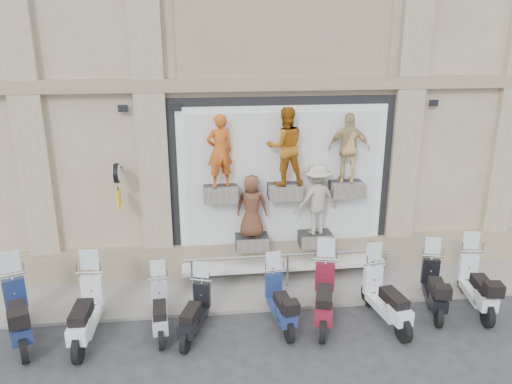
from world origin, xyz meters
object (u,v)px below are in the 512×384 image
Objects in this scene: scooter_c at (159,302)px; scooter_f at (325,287)px; scooter_i at (478,276)px; scooter_b at (85,302)px; scooter_e at (280,294)px; scooter_h at (435,280)px; clock_sign_bracket at (117,179)px; scooter_a at (16,304)px; scooter_d at (194,304)px; guard_rail at (287,271)px; scooter_g at (387,289)px.

scooter_c is 3.48m from scooter_f.
scooter_i is (3.54, 0.10, -0.03)m from scooter_f.
scooter_b reaches higher than scooter_f.
scooter_h reaches higher than scooter_e.
clock_sign_bracket is 2.87m from scooter_b.
scooter_f is at bearing -7.09° from scooter_e.
scooter_f is (4.94, 0.04, -0.01)m from scooter_b.
scooter_a is 3.53m from scooter_d.
scooter_d reaches higher than scooter_c.
scooter_g reaches higher than guard_rail.
scooter_b is 1.05× the size of scooter_g.
clock_sign_bracket is 3.32m from scooter_a.
scooter_h is (3.09, -1.35, 0.29)m from guard_rail.
scooter_g is at bearing -7.19° from scooter_c.
guard_rail is 2.57× the size of scooter_g.
scooter_a is at bearing 178.00° from scooter_b.
scooter_b is at bearing 174.07° from scooter_e.
scooter_a reaches higher than scooter_d.
scooter_c is at bearing 167.86° from scooter_g.
scooter_a reaches higher than scooter_f.
scooter_a is 5.32m from scooter_e.
clock_sign_bracket is 4.50m from scooter_e.
scooter_g is at bearing 0.76° from scooter_b.
scooter_d is at bearing -52.13° from clock_sign_bracket.
clock_sign_bracket is at bearing -178.95° from scooter_h.
scooter_f is (0.51, -1.53, 0.37)m from guard_rail.
scooter_b is 4.94m from scooter_f.
scooter_a is 1.05× the size of scooter_i.
scooter_c is 0.99× the size of scooter_d.
scooter_h is (2.57, 0.17, -0.08)m from scooter_f.
scooter_c is at bearing -177.25° from scooter_d.
scooter_a reaches higher than scooter_h.
scooter_b reaches higher than scooter_h.
scooter_d is 0.87× the size of scooter_g.
clock_sign_bracket is 0.49× the size of scooter_f.
scooter_e is (5.32, -0.05, -0.13)m from scooter_a.
scooter_i is at bearing -19.31° from guard_rail.
scooter_d is at bearing -24.41° from scooter_a.
scooter_a is 1.02× the size of scooter_f.
guard_rail is 1.65m from scooter_f.
scooter_h is 0.94× the size of scooter_i.
scooter_f is at bearing -21.76° from scooter_a.
scooter_c is (2.80, 0.00, -0.16)m from scooter_a.
scooter_f is (4.41, -1.99, -1.96)m from clock_sign_bracket.
scooter_h is at bearing -20.47° from scooter_a.
scooter_e is at bearing -165.06° from scooter_f.
scooter_f is at bearing -160.48° from scooter_h.
scooter_e is (-0.44, -1.52, 0.26)m from guard_rail.
scooter_g reaches higher than scooter_d.
scooter_g is (4.06, -0.06, 0.10)m from scooter_d.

